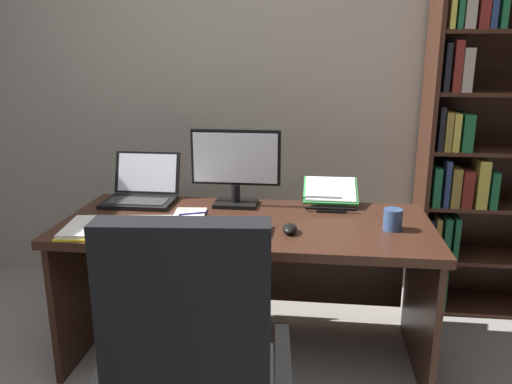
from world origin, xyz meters
The scene contains 12 objects.
wall_back centered at (0.00, 1.87, 1.38)m, with size 5.65×0.12×2.76m, color #A89E8E.
desk centered at (0.04, 1.02, 0.52)m, with size 1.73×0.75×0.71m.
bookshelf centered at (1.26, 1.62, 0.97)m, with size 0.76×0.33×1.91m.
monitor centered at (-0.05, 1.19, 0.91)m, with size 0.46×0.16×0.39m.
laptop centered at (-0.56, 1.20, 0.77)m, with size 0.36×0.32×0.24m.
keyboard centered at (-0.05, 0.80, 0.72)m, with size 0.42×0.15×0.02m, color black.
computer_mouse centered at (0.25, 0.80, 0.73)m, with size 0.06×0.10×0.04m, color black.
reading_stand_with_book centered at (0.44, 1.26, 0.78)m, with size 0.28×0.28×0.12m.
open_binder centered at (-0.51, 0.75, 0.72)m, with size 0.52×0.35×0.02m.
notepad centered at (-0.25, 0.99, 0.72)m, with size 0.15×0.21×0.01m, color white.
pen centered at (-0.23, 0.99, 0.73)m, with size 0.01×0.01×0.14m, color navy.
coffee_mug centered at (0.70, 0.90, 0.76)m, with size 0.08×0.08×0.10m, color #334C7A.
Camera 1 is at (0.35, -1.29, 1.48)m, focal length 35.39 mm.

